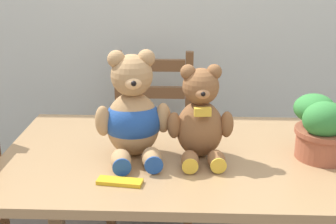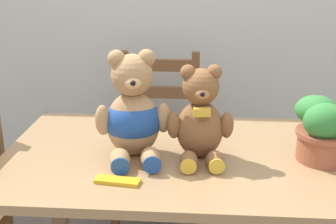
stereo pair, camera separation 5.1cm
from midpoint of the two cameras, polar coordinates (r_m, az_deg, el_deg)
dining_table at (r=1.64m, az=3.53°, el=-8.79°), size 1.26×0.76×0.76m
wooden_chair_behind at (r=2.40m, az=-0.67°, el=-4.44°), size 0.41×0.43×0.93m
teddy_bear_left at (r=1.53m, az=-3.33°, el=-0.36°), size 0.25×0.28×0.36m
teddy_bear_right at (r=1.52m, az=4.92°, el=-0.89°), size 0.22×0.22×0.31m
potted_plant at (r=1.59m, az=19.50°, el=-2.07°), size 0.21×0.20×0.21m
chocolate_bar at (r=1.40m, az=-5.13°, el=-8.37°), size 0.14×0.06×0.01m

